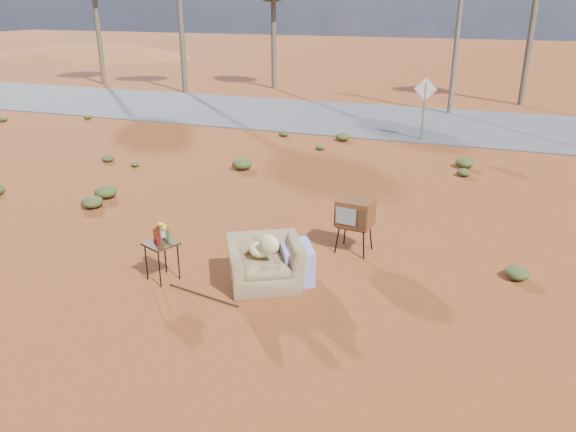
% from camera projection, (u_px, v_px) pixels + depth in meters
% --- Properties ---
extents(ground, '(140.00, 140.00, 0.00)m').
position_uv_depth(ground, '(246.00, 283.00, 9.93)').
color(ground, brown).
rests_on(ground, ground).
extents(highway, '(140.00, 7.00, 0.04)m').
position_uv_depth(highway, '(394.00, 121.00, 23.08)').
color(highway, '#565659').
rests_on(highway, ground).
extents(dirt_mound, '(26.00, 18.00, 2.00)m').
position_uv_depth(dirt_mound, '(90.00, 57.00, 49.26)').
color(dirt_mound, '#A25B27').
rests_on(dirt_mound, ground).
extents(armchair, '(1.63, 1.54, 1.10)m').
position_uv_depth(armchair, '(271.00, 256.00, 9.75)').
color(armchair, olive).
rests_on(armchair, ground).
extents(tv_unit, '(0.73, 0.62, 1.08)m').
position_uv_depth(tv_unit, '(355.00, 214.00, 10.90)').
color(tv_unit, black).
rests_on(tv_unit, ground).
extents(side_table, '(0.66, 0.66, 1.01)m').
position_uv_depth(side_table, '(161.00, 240.00, 9.83)').
color(side_table, '#392815').
rests_on(side_table, ground).
extents(rusty_bar, '(1.45, 0.32, 0.04)m').
position_uv_depth(rusty_bar, '(203.00, 295.00, 9.48)').
color(rusty_bar, '#472513').
rests_on(rusty_bar, ground).
extents(road_sign, '(0.78, 0.06, 2.19)m').
position_uv_depth(road_sign, '(425.00, 98.00, 19.44)').
color(road_sign, brown).
rests_on(road_sign, ground).
extents(utility_pole_center, '(1.40, 0.20, 8.00)m').
position_uv_depth(utility_pole_center, '(459.00, 14.00, 23.15)').
color(utility_pole_center, brown).
rests_on(utility_pole_center, ground).
extents(scrub_patch, '(17.49, 8.07, 0.33)m').
position_uv_depth(scrub_patch, '(287.00, 194.00, 14.01)').
color(scrub_patch, '#404F22').
rests_on(scrub_patch, ground).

